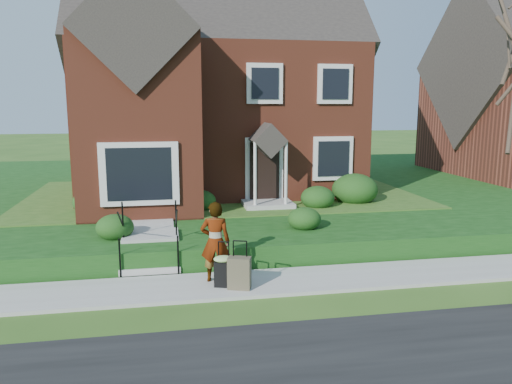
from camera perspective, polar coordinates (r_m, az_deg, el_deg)
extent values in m
plane|color=#2D5119|center=(11.26, 0.92, -10.51)|extent=(120.00, 120.00, 0.00)
cube|color=#9E9B93|center=(11.25, 0.92, -10.32)|extent=(60.00, 1.60, 0.08)
cube|color=#133C10|center=(22.39, 5.49, 0.63)|extent=(44.00, 20.00, 0.60)
cube|color=#9E9B93|center=(15.70, -11.72, -2.38)|extent=(1.20, 6.00, 0.06)
cube|color=brown|center=(20.45, -4.62, 8.21)|extent=(10.00, 8.00, 5.40)
cube|color=brown|center=(15.57, -13.17, 7.39)|extent=(3.60, 2.40, 5.40)
cube|color=silver|center=(14.54, -13.17, 2.07)|extent=(2.20, 0.30, 1.80)
cube|color=black|center=(16.76, 0.97, 2.16)|extent=(1.00, 0.12, 2.10)
cube|color=black|center=(17.35, 8.78, 3.81)|extent=(1.40, 0.10, 1.50)
cube|color=#9E9B93|center=(11.97, -12.02, -8.69)|extent=(1.40, 0.30, 0.15)
cube|color=#9E9B93|center=(12.20, -12.01, -7.58)|extent=(1.40, 0.30, 0.15)
cube|color=#9E9B93|center=(12.45, -12.00, -6.50)|extent=(1.40, 0.30, 0.15)
cube|color=#9E9B93|center=(12.69, -11.99, -5.47)|extent=(1.40, 0.30, 0.15)
cube|color=#9E9B93|center=(13.23, -11.93, -4.84)|extent=(1.40, 0.80, 0.15)
cylinder|color=black|center=(11.75, -15.30, -7.27)|extent=(0.04, 0.04, 0.90)
cylinder|color=black|center=(12.75, -14.98, -3.10)|extent=(0.04, 0.04, 0.90)
cylinder|color=black|center=(11.70, -8.90, -7.09)|extent=(0.04, 0.04, 0.90)
cylinder|color=black|center=(12.71, -9.13, -2.92)|extent=(0.04, 0.04, 0.90)
ellipsoid|color=#113610|center=(16.21, -17.99, -0.73)|extent=(1.31, 1.31, 0.91)
ellipsoid|color=#113610|center=(16.05, -6.39, -0.78)|extent=(1.01, 1.01, 0.70)
ellipsoid|color=#113610|center=(16.48, 7.06, -0.38)|extent=(1.11, 1.11, 0.78)
ellipsoid|color=#113610|center=(17.52, 11.23, 0.66)|extent=(1.57, 1.57, 1.10)
ellipsoid|color=#113610|center=(13.16, -15.84, -3.61)|extent=(0.95, 0.95, 0.67)
ellipsoid|color=#113610|center=(13.68, 5.55, -2.80)|extent=(0.91, 0.91, 0.64)
imported|color=#999999|center=(11.02, -4.67, -5.68)|extent=(0.71, 0.53, 1.79)
cube|color=black|center=(10.85, -3.76, -9.34)|extent=(0.42, 0.31, 0.56)
cylinder|color=black|center=(10.64, -3.80, -5.80)|extent=(0.22, 0.10, 0.03)
cylinder|color=black|center=(10.68, -4.39, -6.90)|extent=(0.02, 0.02, 0.42)
cylinder|color=black|center=(10.71, -3.19, -6.84)|extent=(0.02, 0.02, 0.42)
cylinder|color=black|center=(10.92, -4.43, -10.60)|extent=(0.06, 0.07, 0.06)
cylinder|color=black|center=(10.95, -3.06, -10.53)|extent=(0.06, 0.07, 0.06)
ellipsoid|color=#99BD6C|center=(10.74, -3.78, -7.61)|extent=(0.49, 0.45, 0.13)
cube|color=#4F4834|center=(10.69, -1.91, -9.24)|extent=(0.54, 0.41, 0.69)
cylinder|color=black|center=(10.49, -1.93, -5.73)|extent=(0.28, 0.12, 0.03)
cylinder|color=black|center=(10.51, -2.71, -6.65)|extent=(0.02, 0.02, 0.34)
cylinder|color=black|center=(10.55, -1.15, -6.57)|extent=(0.02, 0.02, 0.34)
cylinder|color=black|center=(10.78, -2.80, -10.87)|extent=(0.06, 0.07, 0.06)
cylinder|color=black|center=(10.82, -1.01, -10.76)|extent=(0.06, 0.07, 0.06)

